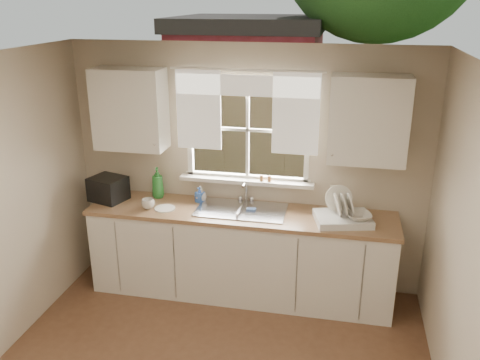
% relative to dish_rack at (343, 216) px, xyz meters
% --- Properties ---
extents(room_walls, '(3.62, 4.02, 2.50)m').
position_rel_dish_rack_xyz_m(room_walls, '(-0.98, -1.70, 0.27)').
color(room_walls, beige).
rests_on(room_walls, ground).
extents(ceiling, '(3.60, 4.00, 0.02)m').
position_rel_dish_rack_xyz_m(ceiling, '(-0.98, -1.64, 1.53)').
color(ceiling, silver).
rests_on(ceiling, room_walls).
extents(window, '(1.38, 0.16, 1.06)m').
position_rel_dish_rack_xyz_m(window, '(-0.98, 0.37, 0.51)').
color(window, white).
rests_on(window, room_walls).
extents(curtains, '(1.50, 0.03, 0.81)m').
position_rel_dish_rack_xyz_m(curtains, '(-0.98, 0.31, 0.96)').
color(curtains, white).
rests_on(curtains, room_walls).
extents(base_cabinets, '(3.00, 0.62, 0.87)m').
position_rel_dish_rack_xyz_m(base_cabinets, '(-0.98, 0.04, -0.54)').
color(base_cabinets, white).
rests_on(base_cabinets, ground).
extents(countertop, '(3.04, 0.65, 0.04)m').
position_rel_dish_rack_xyz_m(countertop, '(-0.98, 0.04, -0.08)').
color(countertop, '#956E4A').
rests_on(countertop, base_cabinets).
extents(upper_cabinet_left, '(0.70, 0.33, 0.80)m').
position_rel_dish_rack_xyz_m(upper_cabinet_left, '(-2.13, 0.19, 0.88)').
color(upper_cabinet_left, white).
rests_on(upper_cabinet_left, room_walls).
extents(upper_cabinet_right, '(0.70, 0.33, 0.80)m').
position_rel_dish_rack_xyz_m(upper_cabinet_right, '(0.17, 0.19, 0.88)').
color(upper_cabinet_right, white).
rests_on(upper_cabinet_right, room_walls).
extents(wall_outlet, '(0.08, 0.01, 0.12)m').
position_rel_dish_rack_xyz_m(wall_outlet, '(-0.10, 0.35, 0.11)').
color(wall_outlet, beige).
rests_on(wall_outlet, room_walls).
extents(sill_jars, '(0.12, 0.04, 0.06)m').
position_rel_dish_rack_xyz_m(sill_jars, '(-0.78, 0.30, 0.21)').
color(sill_jars, brown).
rests_on(sill_jars, window).
extents(sink, '(0.88, 0.52, 0.40)m').
position_rel_dish_rack_xyz_m(sink, '(-0.98, 0.08, -0.13)').
color(sink, '#B7B7BC').
rests_on(sink, countertop).
extents(dish_rack, '(0.58, 0.49, 0.31)m').
position_rel_dish_rack_xyz_m(dish_rack, '(0.00, 0.00, 0.00)').
color(dish_rack, silver).
rests_on(dish_rack, countertop).
extents(bowl, '(0.29, 0.29, 0.06)m').
position_rel_dish_rack_xyz_m(bowl, '(0.14, -0.05, 0.03)').
color(bowl, silver).
rests_on(bowl, dish_rack).
extents(soap_bottle_a, '(0.15, 0.15, 0.32)m').
position_rel_dish_rack_xyz_m(soap_bottle_a, '(-1.91, 0.24, 0.10)').
color(soap_bottle_a, '#2A8032').
rests_on(soap_bottle_a, countertop).
extents(soap_bottle_b, '(0.10, 0.10, 0.16)m').
position_rel_dish_rack_xyz_m(soap_bottle_b, '(-1.44, 0.20, 0.02)').
color(soap_bottle_b, blue).
rests_on(soap_bottle_b, countertop).
extents(soap_bottle_c, '(0.15, 0.15, 0.16)m').
position_rel_dish_rack_xyz_m(soap_bottle_c, '(-1.44, 0.22, 0.02)').
color(soap_bottle_c, beige).
rests_on(soap_bottle_c, countertop).
extents(saucer, '(0.21, 0.21, 0.01)m').
position_rel_dish_rack_xyz_m(saucer, '(-1.73, -0.05, -0.06)').
color(saucer, white).
rests_on(saucer, countertop).
extents(cup, '(0.14, 0.14, 0.10)m').
position_rel_dish_rack_xyz_m(cup, '(-1.90, -0.07, -0.01)').
color(cup, beige).
rests_on(cup, countertop).
extents(black_appliance, '(0.41, 0.38, 0.25)m').
position_rel_dish_rack_xyz_m(black_appliance, '(-2.38, 0.06, 0.06)').
color(black_appliance, black).
rests_on(black_appliance, countertop).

